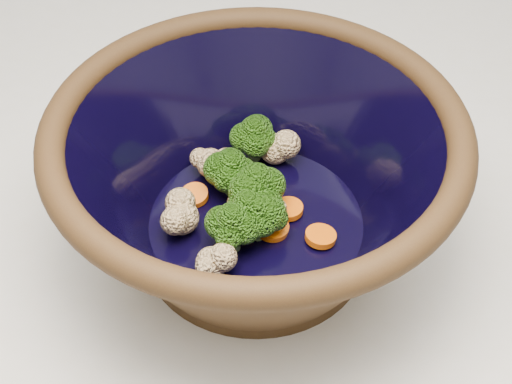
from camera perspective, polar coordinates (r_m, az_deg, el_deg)
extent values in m
cylinder|color=black|center=(0.65, 0.00, -3.87)|extent=(0.20, 0.20, 0.01)
torus|color=black|center=(0.55, 0.00, 5.01)|extent=(0.34, 0.34, 0.02)
cylinder|color=black|center=(0.63, 0.00, -2.37)|extent=(0.19, 0.19, 0.00)
cylinder|color=#608442|center=(0.61, 0.14, -3.00)|extent=(0.01, 0.01, 0.02)
ellipsoid|color=#356C14|center=(0.59, 0.14, -1.54)|extent=(0.04, 0.04, 0.03)
cylinder|color=#608442|center=(0.61, 0.73, -2.87)|extent=(0.01, 0.01, 0.02)
ellipsoid|color=#356C14|center=(0.59, 0.74, -1.49)|extent=(0.04, 0.04, 0.03)
cylinder|color=#608442|center=(0.68, -0.16, 3.32)|extent=(0.01, 0.01, 0.02)
ellipsoid|color=#356C14|center=(0.66, -0.16, 4.84)|extent=(0.04, 0.04, 0.03)
cylinder|color=#608442|center=(0.61, -0.65, -2.73)|extent=(0.01, 0.01, 0.02)
ellipsoid|color=#356C14|center=(0.59, -0.67, -1.21)|extent=(0.04, 0.04, 0.03)
cylinder|color=#608442|center=(0.60, -1.87, -3.88)|extent=(0.01, 0.01, 0.02)
ellipsoid|color=#356C14|center=(0.58, -1.92, -2.33)|extent=(0.04, 0.04, 0.04)
cylinder|color=#608442|center=(0.64, -1.94, 0.61)|extent=(0.01, 0.01, 0.02)
ellipsoid|color=#356C14|center=(0.63, -2.00, 2.17)|extent=(0.04, 0.04, 0.04)
cylinder|color=#608442|center=(0.63, 0.03, -0.83)|extent=(0.01, 0.01, 0.02)
ellipsoid|color=#356C14|center=(0.61, 0.03, 0.86)|extent=(0.05, 0.05, 0.04)
cylinder|color=#608442|center=(0.63, -0.55, -1.01)|extent=(0.01, 0.01, 0.02)
ellipsoid|color=#356C14|center=(0.61, -0.57, 0.27)|extent=(0.03, 0.03, 0.03)
sphere|color=beige|center=(0.61, 0.58, -1.48)|extent=(0.03, 0.03, 0.03)
sphere|color=beige|center=(0.64, -1.92, 1.42)|extent=(0.03, 0.03, 0.03)
sphere|color=beige|center=(0.62, -0.50, -0.82)|extent=(0.03, 0.03, 0.03)
sphere|color=beige|center=(0.62, 0.01, -0.37)|extent=(0.03, 0.03, 0.03)
sphere|color=beige|center=(0.61, -6.00, -2.03)|extent=(0.03, 0.03, 0.03)
sphere|color=beige|center=(0.67, 1.53, 3.48)|extent=(0.03, 0.03, 0.03)
sphere|color=beige|center=(0.58, -3.58, -5.65)|extent=(0.03, 0.03, 0.03)
sphere|color=beige|center=(0.62, -0.37, -1.42)|extent=(0.03, 0.03, 0.03)
sphere|color=beige|center=(0.66, -3.66, 2.36)|extent=(0.03, 0.03, 0.03)
cylinder|color=orange|center=(0.61, 5.19, -3.55)|extent=(0.03, 0.03, 0.01)
cylinder|color=orange|center=(0.63, 2.63, -1.35)|extent=(0.03, 0.03, 0.01)
cylinder|color=orange|center=(0.61, 1.29, -2.85)|extent=(0.03, 0.03, 0.01)
cylinder|color=orange|center=(0.62, -0.80, -2.64)|extent=(0.03, 0.03, 0.01)
cylinder|color=orange|center=(0.64, -4.94, -0.24)|extent=(0.03, 0.03, 0.01)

